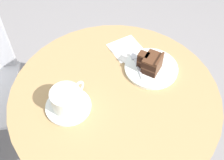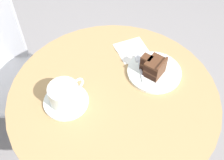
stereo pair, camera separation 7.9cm
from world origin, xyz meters
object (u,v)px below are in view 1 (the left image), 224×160
coffee_cup (67,99)px  cake_slice (151,63)px  napkin (127,49)px  fork (136,62)px  saucer (68,106)px  cake_plate (151,68)px  teaspoon (69,94)px

coffee_cup → cake_slice: cake_slice is taller
coffee_cup → napkin: size_ratio=0.86×
napkin → fork: bearing=-121.9°
coffee_cup → fork: size_ratio=1.20×
cake_slice → napkin: bearing=73.6°
saucer → cake_plate: (0.32, -0.13, 0.00)m
cake_slice → fork: bearing=97.3°
teaspoon → saucer: bearing=-118.5°
coffee_cup → cake_plate: 0.35m
fork → coffee_cup: bearing=115.2°
cake_plate → saucer: bearing=157.6°
teaspoon → cake_slice: 0.32m
teaspoon → fork: fork is taller
cake_plate → fork: 0.06m
cake_plate → cake_slice: 0.04m
saucer → coffee_cup: size_ratio=1.13×
cake_slice → fork: 0.07m
cake_plate → coffee_cup: bearing=157.2°
napkin → cake_plate: bearing=-102.1°
saucer → fork: (0.30, -0.07, 0.01)m
coffee_cup → saucer: bearing=-110.2°
teaspoon → napkin: bearing=15.6°
coffee_cup → cake_slice: bearing=-23.6°
teaspoon → napkin: 0.31m
fork → napkin: size_ratio=0.71×
fork → cake_plate: bearing=-123.1°
coffee_cup → cake_slice: size_ratio=1.52×
saucer → coffee_cup: coffee_cup is taller
fork → napkin: (0.05, 0.07, -0.01)m
saucer → coffee_cup: (0.00, 0.00, 0.04)m
cake_plate → napkin: (0.03, 0.13, -0.00)m
cake_slice → fork: (-0.01, 0.06, -0.03)m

